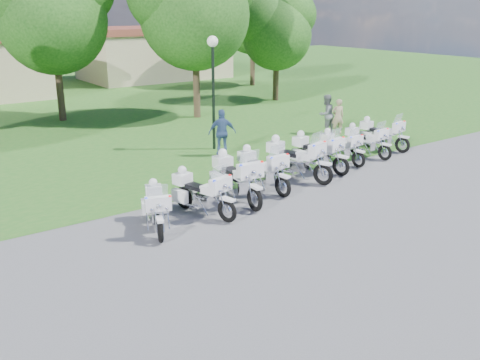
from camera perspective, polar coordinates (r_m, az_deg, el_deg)
ground at (r=15.21m, az=5.43°, el=-3.93°), size 100.00×100.00×0.00m
grass_lawn at (r=39.14m, az=-21.63°, el=8.45°), size 100.00×48.00×0.01m
motorcycle_0 at (r=14.33m, az=-8.93°, el=-2.86°), size 1.21×2.06×1.46m
motorcycle_1 at (r=15.18m, az=-4.19°, el=-1.28°), size 1.15×2.30×1.57m
motorcycle_2 at (r=16.21m, az=-0.46°, el=0.32°), size 0.99×2.62×1.76m
motorcycle_3 at (r=17.24m, az=2.32°, el=1.22°), size 0.86×2.44×1.64m
motorcycle_4 at (r=18.34m, az=5.92°, el=2.33°), size 1.34×2.55×1.76m
motorcycle_5 at (r=19.47m, az=8.24°, el=3.03°), size 1.10×2.43×1.65m
motorcycle_6 at (r=20.63m, az=10.63°, el=3.54°), size 0.76×2.20×1.47m
motorcycle_7 at (r=21.79m, az=13.26°, el=4.15°), size 0.84×2.21×1.49m
motorcycle_8 at (r=23.02m, az=14.87°, el=4.84°), size 1.04×2.31×1.56m
lamp_post at (r=21.76m, az=-2.91°, el=12.09°), size 0.44×0.44×4.58m
tree_1 at (r=29.06m, az=-19.58°, el=16.82°), size 6.30×5.37×8.40m
tree_2 at (r=28.46m, az=-5.02°, el=18.26°), size 6.59×5.62×8.79m
tree_3 at (r=33.96m, az=3.87°, el=15.82°), size 4.98×4.25×6.63m
tree_4 at (r=40.60m, az=1.30°, el=17.60°), size 6.09×5.20×8.12m
building_east at (r=45.54m, az=-9.18°, el=13.26°), size 11.44×7.28×4.10m
bystander_a at (r=25.24m, az=10.39°, el=6.64°), size 0.70×0.59×1.63m
bystander_b at (r=25.21m, az=9.16°, el=6.92°), size 0.97×0.81×1.82m
bystander_c at (r=21.11m, az=-1.91°, el=5.04°), size 1.18×0.89×1.86m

